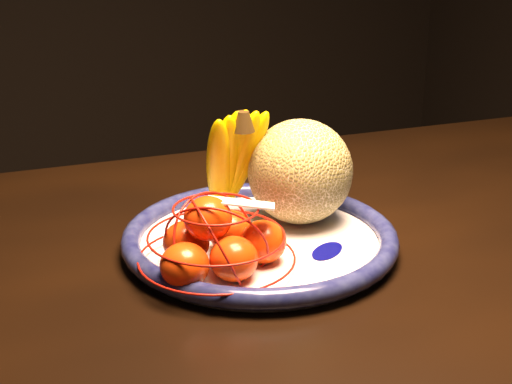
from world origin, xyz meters
name	(u,v)px	position (x,y,z in m)	size (l,w,h in m)	color
dining_table	(346,337)	(0.12, 0.05, 0.71)	(1.69, 1.13, 0.79)	black
fruit_bowl	(260,240)	(0.05, 0.15, 0.81)	(0.33, 0.33, 0.03)	white
cantaloupe	(300,172)	(0.12, 0.18, 0.87)	(0.13, 0.13, 0.13)	olive
banana_bunch	(231,159)	(0.05, 0.22, 0.88)	(0.11, 0.10, 0.16)	#E0BC04
mandarin_bag	(218,243)	(-0.02, 0.11, 0.83)	(0.17, 0.17, 0.11)	#FF4312
price_tag	(241,203)	(0.00, 0.10, 0.88)	(0.07, 0.03, 0.00)	white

